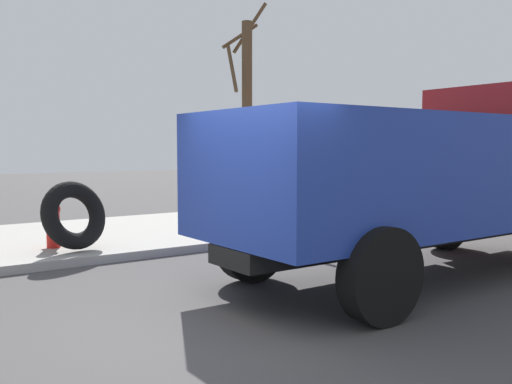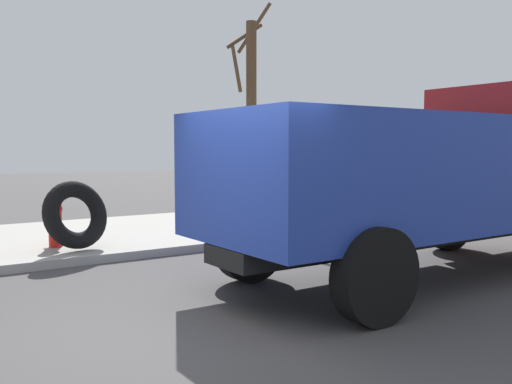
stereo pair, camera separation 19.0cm
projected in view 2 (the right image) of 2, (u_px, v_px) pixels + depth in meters
ground_plane at (181, 333)px, 5.95m from camera, size 80.00×80.00×0.00m
sidewalk_curb at (36, 242)px, 11.32m from camera, size 36.00×5.00×0.15m
fire_hydrant at (55, 223)px, 10.25m from camera, size 0.27×0.62×0.84m
loose_tire at (76, 215)px, 9.94m from camera, size 1.35×0.94×1.26m
dump_truck_blue at (432, 171)px, 8.53m from camera, size 7.01×2.82×3.00m
bare_tree at (251, 112)px, 15.22m from camera, size 1.27×1.01×5.76m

